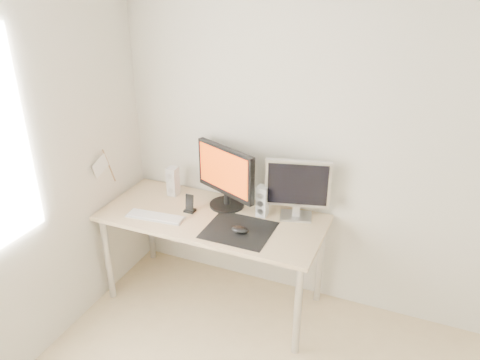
% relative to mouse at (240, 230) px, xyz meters
% --- Properties ---
extents(wall_back, '(3.50, 0.00, 3.50)m').
position_rel_mouse_xyz_m(wall_back, '(0.66, 0.50, 0.49)').
color(wall_back, silver).
rests_on(wall_back, ground).
extents(mousepad, '(0.45, 0.40, 0.00)m').
position_rel_mouse_xyz_m(mousepad, '(-0.02, 0.03, -0.02)').
color(mousepad, black).
rests_on(mousepad, desk).
extents(mouse, '(0.12, 0.07, 0.04)m').
position_rel_mouse_xyz_m(mouse, '(0.00, 0.00, 0.00)').
color(mouse, black).
rests_on(mouse, mousepad).
extents(desk, '(1.60, 0.70, 0.73)m').
position_rel_mouse_xyz_m(desk, '(-0.27, 0.13, -0.10)').
color(desk, '#D1B587').
rests_on(desk, ground).
extents(main_monitor, '(0.52, 0.34, 0.47)m').
position_rel_mouse_xyz_m(main_monitor, '(-0.24, 0.31, 0.23)').
color(main_monitor, black).
rests_on(main_monitor, desk).
extents(second_monitor, '(0.45, 0.21, 0.43)m').
position_rel_mouse_xyz_m(second_monitor, '(0.28, 0.35, 0.22)').
color(second_monitor, silver).
rests_on(second_monitor, desk).
extents(speaker_left, '(0.07, 0.09, 0.23)m').
position_rel_mouse_xyz_m(speaker_left, '(-0.69, 0.32, 0.09)').
color(speaker_left, silver).
rests_on(speaker_left, desk).
extents(speaker_right, '(0.07, 0.09, 0.23)m').
position_rel_mouse_xyz_m(speaker_right, '(0.05, 0.28, 0.09)').
color(speaker_right, white).
rests_on(speaker_right, desk).
extents(keyboard, '(0.43, 0.16, 0.02)m').
position_rel_mouse_xyz_m(keyboard, '(-0.63, -0.04, -0.02)').
color(keyboard, '#B0B0B2').
rests_on(keyboard, desk).
extents(phone_dock, '(0.08, 0.07, 0.14)m').
position_rel_mouse_xyz_m(phone_dock, '(-0.45, 0.13, 0.02)').
color(phone_dock, black).
rests_on(phone_dock, desk).
extents(pennant, '(0.01, 0.23, 0.29)m').
position_rel_mouse_xyz_m(pennant, '(-1.06, -0.01, 0.29)').
color(pennant, '#A57F54').
rests_on(pennant, wall_left).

